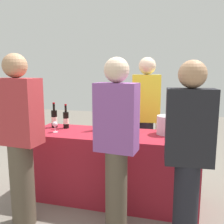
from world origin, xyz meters
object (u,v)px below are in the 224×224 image
ice_bucket (167,125)px  guest_0 (19,136)px  server_pouring (146,114)px  guest_2 (188,153)px  wine_glass_1 (112,127)px  wine_bottle_3 (106,120)px  wine_glass_0 (55,125)px  menu_board (173,147)px  wine_bottle_2 (96,121)px  guest_1 (116,141)px  wine_bottle_0 (54,118)px  wine_glass_2 (129,129)px  wine_bottle_1 (66,120)px

ice_bucket → guest_0: 1.57m
server_pouring → guest_2: bearing=105.2°
wine_glass_1 → guest_0: 0.96m
wine_glass_1 → server_pouring: size_ratio=0.08×
wine_bottle_3 → guest_2: size_ratio=0.20×
wine_glass_0 → server_pouring: bearing=36.8°
guest_0 → menu_board: guest_0 is taller
wine_bottle_2 → ice_bucket: 0.83m
wine_glass_1 → server_pouring: 0.77m
wine_glass_1 → guest_1: guest_1 is taller
wine_bottle_0 → guest_1: 1.22m
wine_bottle_0 → wine_glass_0: (0.13, -0.23, -0.02)m
wine_bottle_0 → wine_glass_2: 1.04m
guest_1 → wine_bottle_0: bearing=149.7°
wine_glass_1 → guest_2: (0.78, -0.62, -0.03)m
guest_2 → wine_bottle_2: bearing=137.5°
server_pouring → menu_board: size_ratio=2.21×
wine_bottle_3 → guest_0: guest_0 is taller
wine_bottle_0 → guest_0: size_ratio=0.19×
wine_bottle_1 → wine_glass_0: wine_bottle_1 is taller
wine_bottle_3 → server_pouring: (0.44, 0.46, 0.02)m
wine_bottle_1 → wine_glass_2: (0.84, -0.26, -0.01)m
server_pouring → wine_bottle_0: bearing=19.2°
ice_bucket → server_pouring: size_ratio=0.14×
wine_bottle_1 → wine_bottle_2: size_ratio=0.99×
wine_bottle_0 → wine_bottle_3: bearing=3.6°
wine_bottle_1 → wine_bottle_0: bearing=178.6°
wine_bottle_0 → menu_board: bearing=31.2°
wine_bottle_0 → guest_2: (1.60, -0.83, -0.04)m
wine_bottle_0 → ice_bucket: wine_bottle_0 is taller
wine_bottle_0 → guest_0: bearing=-85.7°
wine_bottle_2 → server_pouring: (0.53, 0.53, 0.02)m
wine_glass_1 → wine_glass_2: (0.19, -0.05, 0.00)m
wine_bottle_3 → wine_glass_2: (0.34, -0.30, -0.01)m
wine_bottle_2 → wine_bottle_0: bearing=177.0°
wine_bottle_2 → guest_0: guest_0 is taller
wine_glass_2 → server_pouring: server_pouring is taller
wine_glass_1 → guest_0: guest_0 is taller
wine_bottle_2 → guest_0: size_ratio=0.18×
wine_glass_1 → server_pouring: (0.29, 0.71, 0.03)m
wine_bottle_3 → guest_1: 0.83m
server_pouring → guest_0: server_pouring is taller
server_pouring → guest_0: size_ratio=1.01×
wine_bottle_0 → wine_bottle_2: bearing=-3.0°
guest_2 → menu_board: guest_2 is taller
ice_bucket → guest_0: guest_0 is taller
wine_bottle_3 → guest_1: size_ratio=0.20×
wine_bottle_0 → wine_bottle_2: wine_bottle_0 is taller
wine_bottle_3 → guest_0: 1.05m
ice_bucket → guest_1: size_ratio=0.14×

